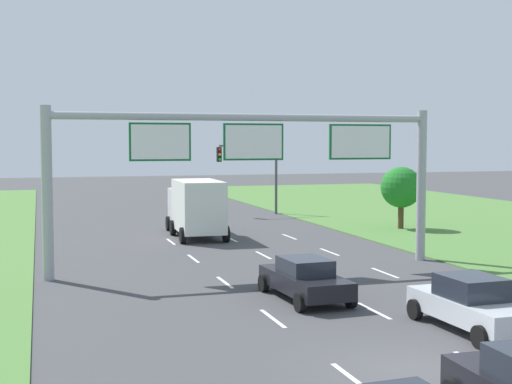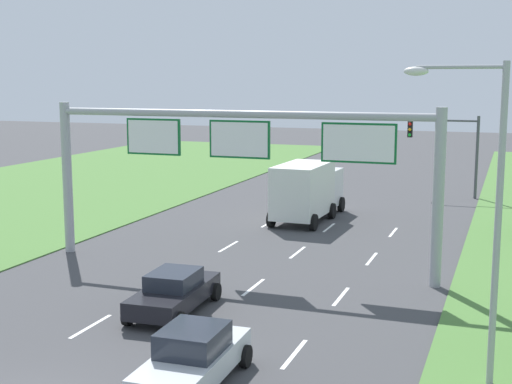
% 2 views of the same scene
% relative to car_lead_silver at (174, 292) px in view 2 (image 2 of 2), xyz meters
% --- Properties ---
extents(lane_dashes_inner_left, '(0.14, 44.40, 0.01)m').
position_rel_car_lead_silver_xyz_m(lane_dashes_inner_left, '(-1.94, -5.24, -0.73)').
color(lane_dashes_inner_left, white).
rests_on(lane_dashes_inner_left, ground_plane).
extents(lane_dashes_inner_right, '(0.14, 44.40, 0.01)m').
position_rel_car_lead_silver_xyz_m(lane_dashes_inner_right, '(1.56, -5.24, -0.73)').
color(lane_dashes_inner_right, white).
rests_on(lane_dashes_inner_right, ground_plane).
extents(car_lead_silver, '(2.27, 4.57, 1.47)m').
position_rel_car_lead_silver_xyz_m(car_lead_silver, '(0.00, 0.00, 0.00)').
color(car_lead_silver, black).
rests_on(car_lead_silver, ground_plane).
extents(car_mid_lane, '(2.09, 4.47, 1.62)m').
position_rel_car_lead_silver_xyz_m(car_mid_lane, '(3.20, -5.31, 0.05)').
color(car_mid_lane, silver).
rests_on(car_mid_lane, ground_plane).
extents(box_truck, '(2.85, 7.15, 3.34)m').
position_rel_car_lead_silver_xyz_m(box_truck, '(-0.16, 17.45, 1.03)').
color(box_truck, silver).
rests_on(box_truck, ground_plane).
extents(sign_gantry, '(17.24, 0.44, 7.00)m').
position_rel_car_lead_silver_xyz_m(sign_gantry, '(0.02, 6.30, 4.20)').
color(sign_gantry, '#9EA0A5').
rests_on(sign_gantry, ground_plane).
extents(traffic_light_mast, '(4.76, 0.49, 5.60)m').
position_rel_car_lead_silver_xyz_m(traffic_light_mast, '(6.59, 28.47, 3.13)').
color(traffic_light_mast, '#47494F').
rests_on(traffic_light_mast, ground_plane).
extents(street_lamp, '(2.61, 0.32, 8.50)m').
position_rel_car_lead_silver_xyz_m(street_lamp, '(10.18, -2.55, 4.34)').
color(street_lamp, '#9EA0A5').
rests_on(street_lamp, ground_plane).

